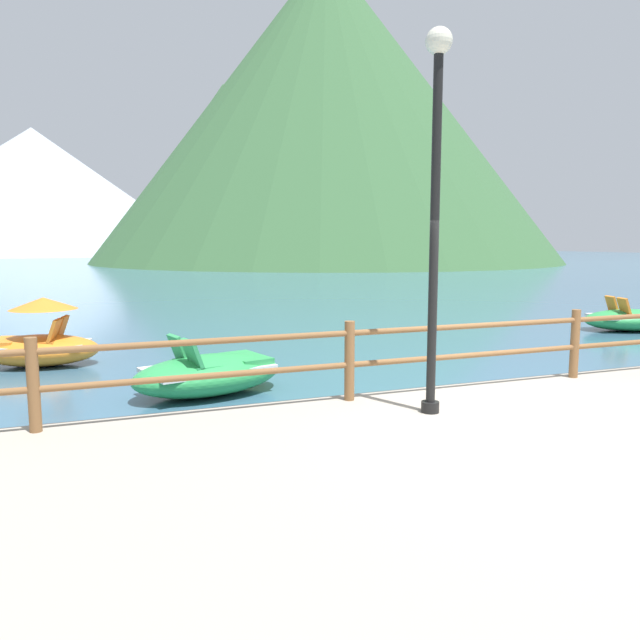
{
  "coord_description": "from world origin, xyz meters",
  "views": [
    {
      "loc": [
        -4.53,
        -4.89,
        2.28
      ],
      "look_at": [
        -0.76,
        5.0,
        0.9
      ],
      "focal_mm": 33.94,
      "sensor_mm": 36.0,
      "label": 1
    }
  ],
  "objects_px": {
    "pedal_boat_1": "(40,342)",
    "pedal_boat_2": "(631,319)",
    "pedal_boat_3": "(209,374)",
    "lamp_post": "(435,187)"
  },
  "relations": [
    {
      "from": "lamp_post",
      "to": "pedal_boat_1",
      "type": "height_order",
      "value": "lamp_post"
    },
    {
      "from": "pedal_boat_1",
      "to": "pedal_boat_3",
      "type": "xyz_separation_m",
      "value": [
        2.52,
        -3.21,
        -0.12
      ]
    },
    {
      "from": "lamp_post",
      "to": "pedal_boat_1",
      "type": "relative_size",
      "value": 1.74
    },
    {
      "from": "pedal_boat_1",
      "to": "pedal_boat_3",
      "type": "bearing_deg",
      "value": -51.92
    },
    {
      "from": "pedal_boat_2",
      "to": "pedal_boat_3",
      "type": "relative_size",
      "value": 1.04
    },
    {
      "from": "pedal_boat_3",
      "to": "lamp_post",
      "type": "bearing_deg",
      "value": -60.19
    },
    {
      "from": "pedal_boat_1",
      "to": "pedal_boat_3",
      "type": "relative_size",
      "value": 0.91
    },
    {
      "from": "pedal_boat_2",
      "to": "pedal_boat_3",
      "type": "bearing_deg",
      "value": -166.78
    },
    {
      "from": "pedal_boat_3",
      "to": "pedal_boat_1",
      "type": "bearing_deg",
      "value": 128.08
    },
    {
      "from": "pedal_boat_1",
      "to": "pedal_boat_2",
      "type": "relative_size",
      "value": 0.87
    }
  ]
}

